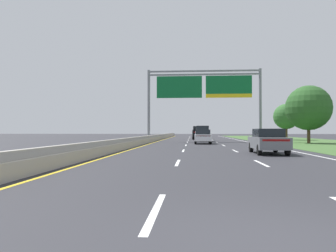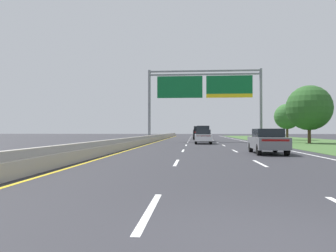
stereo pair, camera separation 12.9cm
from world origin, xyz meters
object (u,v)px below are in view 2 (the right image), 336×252
(overhead_sign_gantry, at_px, (204,90))
(car_white_centre_lane_sedan, at_px, (203,136))
(car_grey_right_lane_sedan, at_px, (267,141))
(pickup_truck_black, at_px, (199,133))
(roadside_tree_far, at_px, (287,116))
(roadside_tree_mid, at_px, (309,108))
(car_silver_centre_lane_suv, at_px, (203,133))

(overhead_sign_gantry, bearing_deg, car_white_centre_lane_sedan, -92.91)
(car_grey_right_lane_sedan, height_order, car_white_centre_lane_sedan, same)
(pickup_truck_black, height_order, car_white_centre_lane_sedan, pickup_truck_black)
(overhead_sign_gantry, relative_size, pickup_truck_black, 2.77)
(roadside_tree_far, bearing_deg, roadside_tree_mid, -95.61)
(car_white_centre_lane_sedan, relative_size, roadside_tree_mid, 0.67)
(roadside_tree_far, bearing_deg, car_silver_centre_lane_suv, -151.93)
(overhead_sign_gantry, distance_m, pickup_truck_black, 12.53)
(car_silver_centre_lane_suv, bearing_deg, pickup_truck_black, 2.49)
(roadside_tree_mid, bearing_deg, pickup_truck_black, 127.01)
(car_grey_right_lane_sedan, bearing_deg, car_silver_centre_lane_suv, 8.66)
(car_white_centre_lane_sedan, bearing_deg, roadside_tree_mid, -80.42)
(car_grey_right_lane_sedan, xyz_separation_m, roadside_tree_mid, (8.47, 17.60, 3.23))
(overhead_sign_gantry, bearing_deg, car_silver_centre_lane_suv, 94.99)
(overhead_sign_gantry, height_order, car_silver_centre_lane_suv, overhead_sign_gantry)
(roadside_tree_mid, bearing_deg, car_white_centre_lane_sedan, -171.15)
(pickup_truck_black, bearing_deg, roadside_tree_mid, -143.78)
(pickup_truck_black, height_order, car_silver_centre_lane_suv, pickup_truck_black)
(car_silver_centre_lane_suv, height_order, roadside_tree_mid, roadside_tree_mid)
(car_grey_right_lane_sedan, bearing_deg, roadside_tree_mid, -24.93)
(car_white_centre_lane_sedan, bearing_deg, car_grey_right_lane_sedan, -166.40)
(roadside_tree_mid, distance_m, roadside_tree_far, 14.04)
(car_grey_right_lane_sedan, bearing_deg, pickup_truck_black, 7.14)
(car_silver_centre_lane_suv, bearing_deg, overhead_sign_gantry, -174.83)
(pickup_truck_black, distance_m, car_silver_centre_lane_suv, 9.34)
(roadside_tree_far, bearing_deg, car_white_centre_lane_sedan, -130.29)
(overhead_sign_gantry, distance_m, roadside_tree_far, 16.11)
(pickup_truck_black, xyz_separation_m, roadside_tree_mid, (12.24, -16.24, 2.97))
(pickup_truck_black, height_order, car_grey_right_lane_sedan, pickup_truck_black)
(car_white_centre_lane_sedan, bearing_deg, overhead_sign_gantry, -2.18)
(overhead_sign_gantry, height_order, pickup_truck_black, overhead_sign_gantry)
(car_silver_centre_lane_suv, height_order, roadside_tree_far, roadside_tree_far)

